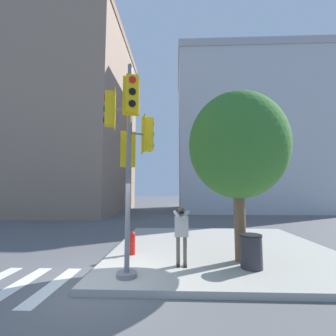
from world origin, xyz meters
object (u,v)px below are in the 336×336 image
person_photographer (181,230)px  street_tree (237,146)px  fire_hydrant (132,243)px  trash_bin (251,251)px  traffic_signal_pole (129,141)px

person_photographer → street_tree: 3.20m
fire_hydrant → trash_bin: 3.77m
person_photographer → fire_hydrant: size_ratio=2.18×
person_photographer → trash_bin: bearing=-3.7°
street_tree → fire_hydrant: bearing=170.6°
traffic_signal_pole → trash_bin: bearing=12.6°
traffic_signal_pole → fire_hydrant: bearing=97.1°
street_tree → fire_hydrant: (-3.46, 0.57, -3.21)m
traffic_signal_pole → person_photographer: 2.96m
person_photographer → traffic_signal_pole: bearing=-148.0°
person_photographer → street_tree: street_tree is taller
fire_hydrant → street_tree: bearing=-9.4°
traffic_signal_pole → person_photographer: (1.39, 0.87, -2.46)m
trash_bin → person_photographer: bearing=176.3°
fire_hydrant → traffic_signal_pole: bearing=-82.9°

